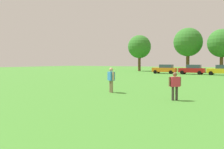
{
  "coord_description": "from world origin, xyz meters",
  "views": [
    {
      "loc": [
        9.06,
        -0.13,
        2.18
      ],
      "look_at": [
        2.68,
        10.99,
        1.53
      ],
      "focal_mm": 40.75,
      "sensor_mm": 36.0,
      "label": 1
    }
  ],
  "objects_px": {
    "tree_center_left": "(222,43)",
    "tree_left": "(188,42)",
    "parked_car_orange_0": "(165,69)",
    "bystander_near_trees": "(111,78)",
    "adult_bystander": "(175,84)",
    "parked_car_yellow_2": "(222,70)",
    "tree_far_left": "(139,47)",
    "parked_car_red_1": "(192,69)"
  },
  "relations": [
    {
      "from": "tree_center_left",
      "to": "tree_left",
      "type": "bearing_deg",
      "value": 174.19
    },
    {
      "from": "tree_center_left",
      "to": "parked_car_orange_0",
      "type": "bearing_deg",
      "value": -137.96
    },
    {
      "from": "bystander_near_trees",
      "to": "parked_car_orange_0",
      "type": "height_order",
      "value": "bystander_near_trees"
    },
    {
      "from": "adult_bystander",
      "to": "tree_left",
      "type": "xyz_separation_m",
      "value": [
        -8.66,
        39.77,
        5.29
      ]
    },
    {
      "from": "parked_car_yellow_2",
      "to": "adult_bystander",
      "type": "bearing_deg",
      "value": 91.91
    },
    {
      "from": "bystander_near_trees",
      "to": "parked_car_orange_0",
      "type": "xyz_separation_m",
      "value": [
        -5.84,
        29.89,
        -0.19
      ]
    },
    {
      "from": "bystander_near_trees",
      "to": "tree_center_left",
      "type": "relative_size",
      "value": 0.21
    },
    {
      "from": "tree_far_left",
      "to": "tree_left",
      "type": "relative_size",
      "value": 0.91
    },
    {
      "from": "bystander_near_trees",
      "to": "tree_far_left",
      "type": "distance_m",
      "value": 42.61
    },
    {
      "from": "adult_bystander",
      "to": "parked_car_orange_0",
      "type": "distance_m",
      "value": 33.06
    },
    {
      "from": "adult_bystander",
      "to": "parked_car_yellow_2",
      "type": "distance_m",
      "value": 30.59
    },
    {
      "from": "adult_bystander",
      "to": "parked_car_yellow_2",
      "type": "xyz_separation_m",
      "value": [
        -1.02,
        30.57,
        -0.09
      ]
    },
    {
      "from": "parked_car_yellow_2",
      "to": "tree_left",
      "type": "relative_size",
      "value": 0.47
    },
    {
      "from": "adult_bystander",
      "to": "parked_car_red_1",
      "type": "height_order",
      "value": "parked_car_red_1"
    },
    {
      "from": "adult_bystander",
      "to": "parked_car_red_1",
      "type": "bearing_deg",
      "value": 55.98
    },
    {
      "from": "adult_bystander",
      "to": "tree_far_left",
      "type": "bearing_deg",
      "value": 71.6
    },
    {
      "from": "tree_left",
      "to": "bystander_near_trees",
      "type": "bearing_deg",
      "value": -84.46
    },
    {
      "from": "adult_bystander",
      "to": "tree_left",
      "type": "relative_size",
      "value": 0.17
    },
    {
      "from": "parked_car_red_1",
      "to": "tree_center_left",
      "type": "distance_m",
      "value": 10.09
    },
    {
      "from": "adult_bystander",
      "to": "tree_center_left",
      "type": "relative_size",
      "value": 0.19
    },
    {
      "from": "parked_car_orange_0",
      "to": "parked_car_red_1",
      "type": "distance_m",
      "value": 4.96
    },
    {
      "from": "tree_left",
      "to": "parked_car_red_1",
      "type": "bearing_deg",
      "value": -71.82
    },
    {
      "from": "adult_bystander",
      "to": "parked_car_orange_0",
      "type": "bearing_deg",
      "value": 64.42
    },
    {
      "from": "parked_car_yellow_2",
      "to": "tree_center_left",
      "type": "relative_size",
      "value": 0.51
    },
    {
      "from": "bystander_near_trees",
      "to": "tree_far_left",
      "type": "bearing_deg",
      "value": 147.83
    },
    {
      "from": "bystander_near_trees",
      "to": "parked_car_red_1",
      "type": "bearing_deg",
      "value": 128.51
    },
    {
      "from": "adult_bystander",
      "to": "bystander_near_trees",
      "type": "height_order",
      "value": "bystander_near_trees"
    },
    {
      "from": "parked_car_yellow_2",
      "to": "tree_far_left",
      "type": "bearing_deg",
      "value": -28.39
    },
    {
      "from": "tree_far_left",
      "to": "tree_center_left",
      "type": "distance_m",
      "value": 18.14
    },
    {
      "from": "tree_far_left",
      "to": "parked_car_yellow_2",
      "type": "bearing_deg",
      "value": -28.39
    },
    {
      "from": "parked_car_yellow_2",
      "to": "tree_center_left",
      "type": "xyz_separation_m",
      "value": [
        -1.05,
        8.53,
        4.89
      ]
    },
    {
      "from": "tree_center_left",
      "to": "adult_bystander",
      "type": "bearing_deg",
      "value": -86.96
    },
    {
      "from": "parked_car_orange_0",
      "to": "parked_car_red_1",
      "type": "relative_size",
      "value": 1.0
    },
    {
      "from": "adult_bystander",
      "to": "tree_left",
      "type": "height_order",
      "value": "tree_left"
    },
    {
      "from": "parked_car_orange_0",
      "to": "tree_far_left",
      "type": "bearing_deg",
      "value": -45.89
    },
    {
      "from": "parked_car_yellow_2",
      "to": "tree_far_left",
      "type": "distance_m",
      "value": 22.25
    },
    {
      "from": "tree_far_left",
      "to": "tree_left",
      "type": "distance_m",
      "value": 11.54
    },
    {
      "from": "tree_left",
      "to": "parked_car_orange_0",
      "type": "bearing_deg",
      "value": -103.95
    },
    {
      "from": "parked_car_orange_0",
      "to": "bystander_near_trees",
      "type": "bearing_deg",
      "value": 101.06
    },
    {
      "from": "parked_car_yellow_2",
      "to": "tree_far_left",
      "type": "xyz_separation_m",
      "value": [
        -19.11,
        10.33,
        4.82
      ]
    },
    {
      "from": "bystander_near_trees",
      "to": "tree_left",
      "type": "distance_m",
      "value": 38.93
    },
    {
      "from": "adult_bystander",
      "to": "parked_car_yellow_2",
      "type": "relative_size",
      "value": 0.37
    }
  ]
}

